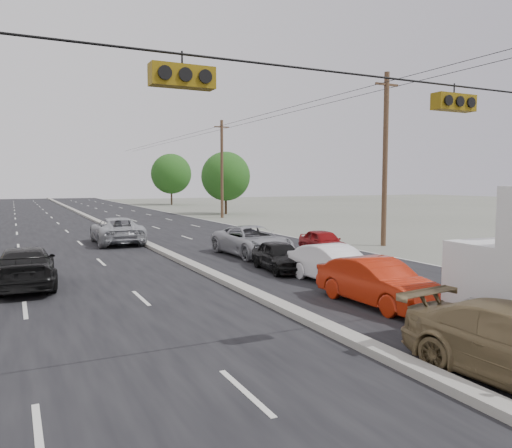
# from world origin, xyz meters

# --- Properties ---
(ground) EXTENTS (200.00, 200.00, 0.00)m
(ground) POSITION_xyz_m (0.00, 0.00, 0.00)
(ground) COLOR #606356
(ground) RESTS_ON ground
(road_surface) EXTENTS (20.00, 160.00, 0.02)m
(road_surface) POSITION_xyz_m (0.00, 30.00, 0.00)
(road_surface) COLOR black
(road_surface) RESTS_ON ground
(center_median) EXTENTS (0.50, 160.00, 0.20)m
(center_median) POSITION_xyz_m (0.00, 30.00, 0.10)
(center_median) COLOR gray
(center_median) RESTS_ON ground
(utility_pole_right_b) EXTENTS (1.60, 0.30, 10.00)m
(utility_pole_right_b) POSITION_xyz_m (12.50, 15.00, 5.11)
(utility_pole_right_b) COLOR #422D1E
(utility_pole_right_b) RESTS_ON ground
(utility_pole_right_c) EXTENTS (1.60, 0.30, 10.00)m
(utility_pole_right_c) POSITION_xyz_m (12.50, 40.00, 5.11)
(utility_pole_right_c) COLOR #422D1E
(utility_pole_right_c) RESTS_ON ground
(traffic_signals) EXTENTS (25.00, 0.30, 0.54)m
(traffic_signals) POSITION_xyz_m (1.40, 0.00, 5.49)
(traffic_signals) COLOR black
(traffic_signals) RESTS_ON ground
(tree_right_mid) EXTENTS (5.60, 5.60, 7.14)m
(tree_right_mid) POSITION_xyz_m (15.00, 45.00, 4.34)
(tree_right_mid) COLOR #382619
(tree_right_mid) RESTS_ON ground
(tree_right_far) EXTENTS (6.40, 6.40, 8.16)m
(tree_right_far) POSITION_xyz_m (16.00, 70.00, 4.96)
(tree_right_far) COLOR #382619
(tree_right_far) RESTS_ON ground
(red_sedan) EXTENTS (1.66, 4.36, 1.42)m
(red_sedan) POSITION_xyz_m (2.84, 3.94, 0.71)
(red_sedan) COLOR #A9200A
(red_sedan) RESTS_ON ground
(queue_car_a) EXTENTS (1.86, 3.83, 1.26)m
(queue_car_a) POSITION_xyz_m (3.00, 10.36, 0.63)
(queue_car_a) COLOR black
(queue_car_a) RESTS_ON ground
(queue_car_b) EXTENTS (1.75, 4.32, 1.40)m
(queue_car_b) POSITION_xyz_m (3.59, 7.23, 0.70)
(queue_car_b) COLOR white
(queue_car_b) RESTS_ON ground
(queue_car_c) EXTENTS (2.71, 5.51, 1.50)m
(queue_car_c) POSITION_xyz_m (3.81, 14.70, 0.75)
(queue_car_c) COLOR #96979D
(queue_car_c) RESTS_ON ground
(queue_car_e) EXTENTS (1.93, 3.86, 1.26)m
(queue_car_e) POSITION_xyz_m (7.34, 13.57, 0.63)
(queue_car_e) COLOR maroon
(queue_car_e) RESTS_ON ground
(oncoming_near) EXTENTS (2.20, 5.09, 1.46)m
(oncoming_near) POSITION_xyz_m (-6.70, 11.49, 0.73)
(oncoming_near) COLOR black
(oncoming_near) RESTS_ON ground
(oncoming_far) EXTENTS (2.78, 5.79, 1.59)m
(oncoming_far) POSITION_xyz_m (-1.40, 22.84, 0.80)
(oncoming_far) COLOR #A0A3A7
(oncoming_far) RESTS_ON ground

